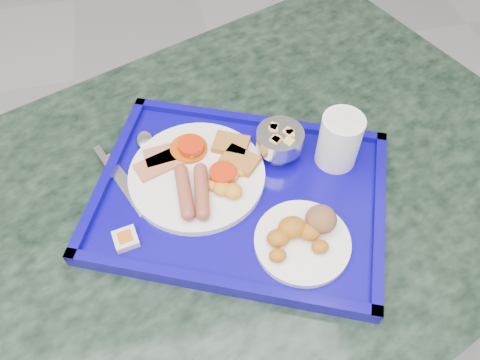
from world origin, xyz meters
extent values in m
cylinder|color=gray|center=(0.46, 0.68, 0.02)|extent=(0.59, 0.59, 0.03)
cylinder|color=gray|center=(0.46, 0.68, 0.39)|extent=(0.12, 0.12, 0.72)
cube|color=black|center=(0.46, 0.68, 0.77)|extent=(1.48, 1.24, 0.04)
cube|color=#0B0288|center=(0.48, 0.66, 0.80)|extent=(0.60, 0.53, 0.02)
cube|color=#0B0288|center=(0.55, 0.82, 0.81)|extent=(0.46, 0.22, 0.01)
cube|color=#0B0288|center=(0.41, 0.51, 0.81)|extent=(0.46, 0.22, 0.01)
cube|color=#0B0288|center=(0.70, 0.57, 0.81)|extent=(0.16, 0.34, 0.01)
cube|color=#0B0288|center=(0.27, 0.76, 0.81)|extent=(0.16, 0.34, 0.01)
cylinder|color=white|center=(0.42, 0.71, 0.81)|extent=(0.24, 0.24, 0.01)
cube|color=#C56B4F|center=(0.37, 0.77, 0.82)|extent=(0.09, 0.05, 0.01)
cube|color=#C56B4F|center=(0.35, 0.75, 0.82)|extent=(0.09, 0.07, 0.01)
cylinder|color=#C45108|center=(0.41, 0.77, 0.82)|extent=(0.07, 0.07, 0.01)
sphere|color=#C45108|center=(0.42, 0.79, 0.83)|extent=(0.01, 0.01, 0.01)
sphere|color=#C45108|center=(0.42, 0.76, 0.83)|extent=(0.01, 0.01, 0.01)
sphere|color=#C45108|center=(0.41, 0.74, 0.83)|extent=(0.01, 0.01, 0.01)
sphere|color=#C45108|center=(0.43, 0.78, 0.83)|extent=(0.01, 0.01, 0.01)
sphere|color=#C45108|center=(0.43, 0.77, 0.83)|extent=(0.01, 0.01, 0.01)
sphere|color=#C45108|center=(0.43, 0.76, 0.83)|extent=(0.01, 0.01, 0.01)
sphere|color=#C45108|center=(0.43, 0.79, 0.83)|extent=(0.01, 0.01, 0.01)
sphere|color=#C45108|center=(0.40, 0.77, 0.83)|extent=(0.01, 0.01, 0.01)
sphere|color=#C45108|center=(0.41, 0.77, 0.83)|extent=(0.01, 0.01, 0.01)
sphere|color=#C45108|center=(0.42, 0.77, 0.83)|extent=(0.01, 0.01, 0.01)
sphere|color=#C45108|center=(0.42, 0.77, 0.83)|extent=(0.01, 0.01, 0.01)
sphere|color=#C45108|center=(0.42, 0.78, 0.83)|extent=(0.01, 0.01, 0.01)
sphere|color=#C45108|center=(0.43, 0.75, 0.83)|extent=(0.01, 0.01, 0.01)
sphere|color=#C45108|center=(0.41, 0.76, 0.83)|extent=(0.01, 0.01, 0.01)
cube|color=#A9672A|center=(0.49, 0.76, 0.82)|extent=(0.08, 0.07, 0.01)
cube|color=#A9672A|center=(0.50, 0.72, 0.82)|extent=(0.08, 0.08, 0.01)
cylinder|color=brown|center=(0.39, 0.67, 0.83)|extent=(0.03, 0.09, 0.02)
cylinder|color=brown|center=(0.42, 0.67, 0.83)|extent=(0.04, 0.09, 0.02)
ellipsoid|color=orange|center=(0.45, 0.70, 0.83)|extent=(0.03, 0.03, 0.02)
ellipsoid|color=orange|center=(0.44, 0.68, 0.83)|extent=(0.02, 0.02, 0.01)
ellipsoid|color=orange|center=(0.45, 0.67, 0.83)|extent=(0.03, 0.03, 0.02)
ellipsoid|color=orange|center=(0.46, 0.67, 0.83)|extent=(0.02, 0.02, 0.01)
ellipsoid|color=orange|center=(0.47, 0.65, 0.83)|extent=(0.02, 0.02, 0.01)
ellipsoid|color=orange|center=(0.47, 0.65, 0.83)|extent=(0.03, 0.03, 0.02)
ellipsoid|color=orange|center=(0.48, 0.69, 0.83)|extent=(0.02, 0.02, 0.01)
ellipsoid|color=orange|center=(0.49, 0.70, 0.82)|extent=(0.02, 0.02, 0.01)
ellipsoid|color=orange|center=(0.47, 0.71, 0.83)|extent=(0.03, 0.03, 0.02)
cylinder|color=red|center=(0.42, 0.76, 0.83)|extent=(0.05, 0.05, 0.01)
cylinder|color=red|center=(0.46, 0.69, 0.83)|extent=(0.05, 0.05, 0.01)
cylinder|color=white|center=(0.56, 0.55, 0.81)|extent=(0.16, 0.16, 0.01)
ellipsoid|color=#C06B16|center=(0.58, 0.52, 0.83)|extent=(0.03, 0.02, 0.02)
ellipsoid|color=#C06B16|center=(0.57, 0.55, 0.83)|extent=(0.04, 0.03, 0.03)
ellipsoid|color=#C06B16|center=(0.55, 0.56, 0.83)|extent=(0.05, 0.04, 0.03)
ellipsoid|color=#C06B16|center=(0.52, 0.55, 0.83)|extent=(0.04, 0.03, 0.03)
ellipsoid|color=#C06B16|center=(0.51, 0.52, 0.83)|extent=(0.03, 0.02, 0.02)
ellipsoid|color=brown|center=(0.59, 0.57, 0.84)|extent=(0.05, 0.05, 0.04)
cylinder|color=silver|center=(0.57, 0.74, 0.81)|extent=(0.05, 0.05, 0.01)
cylinder|color=silver|center=(0.57, 0.74, 0.82)|extent=(0.02, 0.02, 0.02)
cylinder|color=silver|center=(0.57, 0.74, 0.84)|extent=(0.09, 0.09, 0.03)
cube|color=#FFD061|center=(0.58, 0.71, 0.86)|extent=(0.02, 0.02, 0.01)
cube|color=#FFD061|center=(0.56, 0.75, 0.86)|extent=(0.02, 0.02, 0.01)
cube|color=#FFD061|center=(0.59, 0.73, 0.86)|extent=(0.02, 0.02, 0.01)
cube|color=#FFD061|center=(0.57, 0.75, 0.86)|extent=(0.02, 0.02, 0.01)
cube|color=#FFD061|center=(0.56, 0.72, 0.86)|extent=(0.02, 0.02, 0.01)
cube|color=#FFD061|center=(0.59, 0.74, 0.86)|extent=(0.02, 0.02, 0.01)
cube|color=#FFD061|center=(0.56, 0.72, 0.86)|extent=(0.02, 0.02, 0.01)
cylinder|color=white|center=(0.67, 0.70, 0.86)|extent=(0.07, 0.07, 0.10)
cylinder|color=#DA560C|center=(0.67, 0.70, 0.90)|extent=(0.06, 0.06, 0.01)
cube|color=silver|center=(0.29, 0.73, 0.81)|extent=(0.07, 0.14, 0.00)
ellipsoid|color=silver|center=(0.33, 0.82, 0.81)|extent=(0.05, 0.06, 0.01)
cube|color=silver|center=(0.28, 0.74, 0.81)|extent=(0.08, 0.18, 0.00)
cube|color=silver|center=(0.28, 0.61, 0.81)|extent=(0.04, 0.04, 0.01)
cube|color=#CE6016|center=(0.28, 0.61, 0.82)|extent=(0.03, 0.03, 0.00)
camera|label=1|loc=(0.38, 0.21, 1.47)|focal=35.00mm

